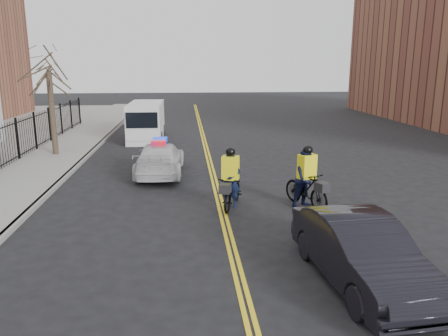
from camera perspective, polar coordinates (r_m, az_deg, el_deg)
ground at (r=12.94m, az=0.13°, el=-7.08°), size 120.00×120.00×0.00m
center_line_left at (r=20.60m, az=-2.11°, el=0.74°), size 0.10×60.00×0.01m
center_line_right at (r=20.60m, az=-1.66°, el=0.74°), size 0.10×60.00×0.01m
sidewalk at (r=21.53m, az=-22.24°, el=0.48°), size 3.00×60.00×0.15m
curb at (r=21.13m, az=-18.35°, el=0.57°), size 0.20×60.00×0.15m
iron_fence at (r=21.85m, az=-26.21°, el=2.75°), size 0.12×28.00×2.00m
street_tree at (r=23.03m, az=-21.81°, el=10.02°), size 3.20×3.20×4.80m
police_cruiser at (r=18.44m, az=-8.37°, el=1.22°), size 2.02×4.66×1.49m
dark_sedan at (r=9.69m, az=17.40°, el=-10.38°), size 1.94×4.51×1.44m
cargo_van at (r=27.20m, az=-10.14°, el=5.96°), size 2.09×5.33×2.23m
cyclist_near at (r=14.05m, az=0.82°, el=-2.45°), size 1.32×2.13×1.98m
cyclist_far at (r=14.28m, az=10.71°, el=-1.94°), size 1.39×2.06×2.04m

